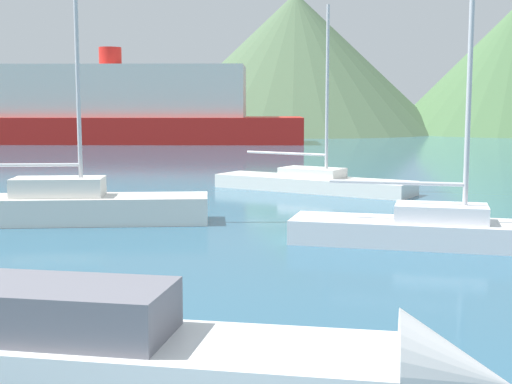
# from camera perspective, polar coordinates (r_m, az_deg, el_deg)

# --- Properties ---
(motorboat_near) EXTENTS (8.36, 2.55, 1.70)m
(motorboat_near) POSITION_cam_1_polar(r_m,az_deg,el_deg) (8.79, -6.66, -13.12)
(motorboat_near) COLOR white
(motorboat_near) RESTS_ON ground_plane
(sailboat_inner) EXTENTS (7.35, 2.97, 11.07)m
(sailboat_inner) POSITION_cam_1_polar(r_m,az_deg,el_deg) (17.63, 14.58, -2.70)
(sailboat_inner) COLOR silver
(sailboat_inner) RESTS_ON ground_plane
(sailboat_middle) EXTENTS (8.62, 2.89, 9.83)m
(sailboat_middle) POSITION_cam_1_polar(r_m,az_deg,el_deg) (21.08, -15.47, -1.00)
(sailboat_middle) COLOR white
(sailboat_middle) RESTS_ON ground_plane
(sailboat_outer) EXTENTS (7.95, 5.40, 7.11)m
(sailboat_outer) POSITION_cam_1_polar(r_m,az_deg,el_deg) (27.94, 4.53, 0.82)
(sailboat_outer) COLOR white
(sailboat_outer) RESTS_ON ground_plane
(ferry_distant) EXTENTS (34.15, 9.51, 8.38)m
(ferry_distant) POSITION_cam_1_polar(r_m,az_deg,el_deg) (64.84, -11.49, 6.52)
(ferry_distant) COLOR red
(ferry_distant) RESTS_ON ground_plane
(hill_central) EXTENTS (36.07, 36.07, 16.93)m
(hill_central) POSITION_cam_1_polar(r_m,az_deg,el_deg) (89.20, 3.15, 10.26)
(hill_central) COLOR #4C6647
(hill_central) RESTS_ON ground_plane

